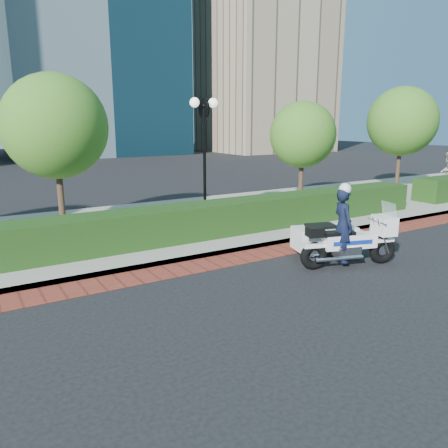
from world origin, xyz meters
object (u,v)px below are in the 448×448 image
tree_b (55,127)px  tree_d (402,121)px  lamppost (204,141)px  police_motorcycle (338,235)px  tree_c (303,135)px  pedestrian (447,171)px

tree_b → tree_d: tree_d is taller
tree_b → tree_d: size_ratio=0.95×
lamppost → police_motorcycle: (0.97, -5.32, -2.23)m
tree_c → pedestrian: bearing=-7.5°
lamppost → tree_b: 4.71m
lamppost → pedestrian: (14.40, 0.13, -1.83)m
tree_b → lamppost: bearing=-16.1°
lamppost → police_motorcycle: size_ratio=1.63×
tree_c → pedestrian: (8.90, -1.17, -1.92)m
tree_d → tree_b: bearing=180.0°
tree_b → police_motorcycle: bearing=-50.4°
tree_c → tree_b: bearing=180.0°
tree_d → lamppost: bearing=-173.8°
lamppost → pedestrian: lamppost is taller
tree_c → police_motorcycle: 8.34m
lamppost → police_motorcycle: 5.84m
lamppost → tree_d: 12.09m
tree_d → police_motorcycle: (-11.03, -6.62, -2.88)m
tree_c → police_motorcycle: size_ratio=1.67×
tree_b → police_motorcycle: tree_b is taller
lamppost → tree_b: bearing=163.9°
police_motorcycle → pedestrian: bearing=38.9°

